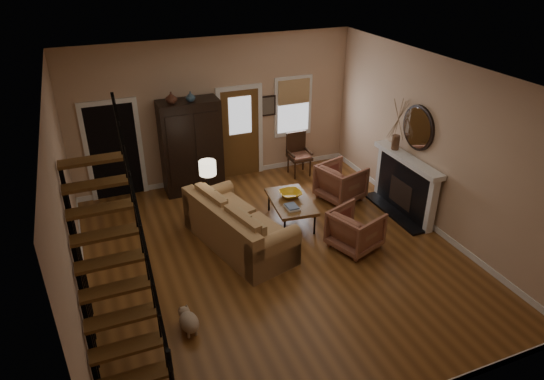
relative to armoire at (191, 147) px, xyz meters
name	(u,v)px	position (x,y,z in m)	size (l,w,h in m)	color
room	(221,148)	(0.29, -1.39, 0.46)	(7.00, 7.33, 3.30)	brown
staircase	(110,257)	(-2.08, -4.45, 0.55)	(0.94, 2.80, 3.20)	brown
fireplace	(407,180)	(3.83, -2.65, -0.31)	(0.33, 1.95, 2.30)	black
armoire	(191,147)	(0.00, 0.00, 0.00)	(1.30, 0.60, 2.10)	black
vase_a	(171,98)	(-0.35, -0.10, 1.17)	(0.24, 0.24, 0.25)	#4C2619
vase_b	(190,97)	(0.05, -0.10, 1.16)	(0.20, 0.20, 0.21)	#334C60
sofa	(239,225)	(0.22, -2.54, -0.61)	(1.02, 2.37, 0.88)	#AB7E4D
coffee_table	(291,211)	(1.46, -2.15, -0.80)	(0.76, 1.30, 0.50)	brown
bowl	(290,194)	(1.51, -2.00, -0.50)	(0.44, 0.44, 0.11)	gold
books	(292,207)	(1.34, -2.45, -0.52)	(0.24, 0.32, 0.06)	beige
armchair_left	(355,229)	(2.19, -3.42, -0.67)	(0.81, 0.84, 0.76)	brown
armchair_right	(341,182)	(2.87, -1.66, -0.65)	(0.86, 0.88, 0.81)	brown
floor_lamp	(209,195)	(-0.08, -1.69, -0.34)	(0.32, 0.32, 1.42)	black
side_chair	(299,155)	(2.55, -0.20, -0.54)	(0.54, 0.54, 1.02)	#331E10
dog	(189,323)	(-1.18, -4.42, -0.89)	(0.27, 0.45, 0.33)	tan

